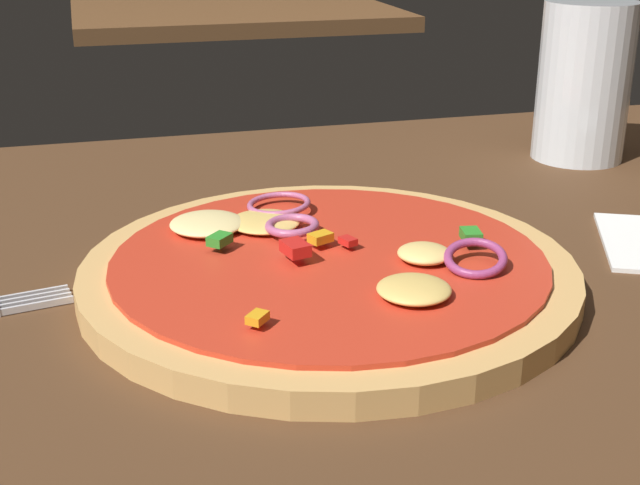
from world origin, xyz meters
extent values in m
cube|color=#4C301C|center=(0.00, 0.00, 0.02)|extent=(1.17, 0.83, 0.03)
cylinder|color=tan|center=(0.05, 0.04, 0.04)|extent=(0.29, 0.29, 0.02)
cylinder|color=red|center=(0.05, 0.04, 0.05)|extent=(0.26, 0.26, 0.00)
ellipsoid|color=#E5BC60|center=(0.08, -0.03, 0.05)|extent=(0.04, 0.04, 0.01)
ellipsoid|color=#E5BC60|center=(0.02, 0.10, 0.05)|extent=(0.05, 0.05, 0.01)
ellipsoid|color=#EFCC72|center=(0.10, 0.02, 0.05)|extent=(0.03, 0.03, 0.01)
ellipsoid|color=#F4DB8E|center=(-0.02, 0.10, 0.05)|extent=(0.05, 0.05, 0.01)
torus|color=#B25984|center=(0.03, 0.08, 0.06)|extent=(0.04, 0.04, 0.01)
torus|color=#93386B|center=(0.12, 0.00, 0.06)|extent=(0.05, 0.05, 0.01)
torus|color=#B25984|center=(0.04, 0.12, 0.05)|extent=(0.05, 0.05, 0.01)
cube|color=red|center=(0.06, 0.05, 0.05)|extent=(0.01, 0.01, 0.00)
cube|color=orange|center=(0.05, 0.05, 0.06)|extent=(0.02, 0.01, 0.01)
cube|color=#2D8C28|center=(0.13, 0.03, 0.06)|extent=(0.01, 0.02, 0.01)
cube|color=red|center=(0.03, 0.04, 0.06)|extent=(0.02, 0.02, 0.01)
cube|color=orange|center=(-0.01, -0.04, 0.05)|extent=(0.01, 0.01, 0.00)
cube|color=#2D8C28|center=(-0.01, 0.07, 0.06)|extent=(0.02, 0.02, 0.01)
cube|color=silver|center=(-0.12, 0.05, 0.03)|extent=(0.04, 0.01, 0.00)
cube|color=silver|center=(-0.12, 0.06, 0.03)|extent=(0.04, 0.01, 0.00)
cube|color=silver|center=(-0.12, 0.06, 0.03)|extent=(0.04, 0.01, 0.00)
cube|color=silver|center=(-0.12, 0.07, 0.03)|extent=(0.04, 0.01, 0.00)
cylinder|color=silver|center=(0.34, 0.25, 0.10)|extent=(0.08, 0.08, 0.14)
cylinder|color=#9E510F|center=(0.34, 0.25, 0.07)|extent=(0.07, 0.07, 0.08)
cylinder|color=white|center=(0.34, 0.25, 0.11)|extent=(0.07, 0.07, 0.01)
cube|color=brown|center=(0.24, 1.48, 0.02)|extent=(0.67, 0.55, 0.03)
camera|label=1|loc=(-0.08, -0.42, 0.25)|focal=48.83mm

